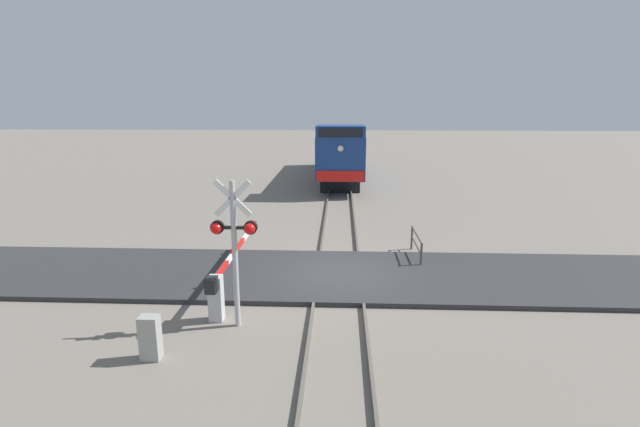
{
  "coord_description": "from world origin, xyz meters",
  "views": [
    {
      "loc": [
        0.01,
        -14.65,
        5.75
      ],
      "look_at": [
        -0.79,
        3.52,
        1.34
      ],
      "focal_mm": 26.14,
      "sensor_mm": 36.0,
      "label": 1
    }
  ],
  "objects_px": {
    "locomotive": "(340,150)",
    "crossing_gate": "(224,278)",
    "guard_railing": "(416,243)",
    "utility_cabinet": "(150,338)",
    "crossing_signal": "(234,238)"
  },
  "relations": [
    {
      "from": "crossing_signal",
      "to": "guard_railing",
      "type": "relative_size",
      "value": 1.7
    },
    {
      "from": "guard_railing",
      "to": "crossing_gate",
      "type": "bearing_deg",
      "value": -144.15
    },
    {
      "from": "guard_railing",
      "to": "crossing_signal",
      "type": "bearing_deg",
      "value": -134.34
    },
    {
      "from": "crossing_gate",
      "to": "utility_cabinet",
      "type": "xyz_separation_m",
      "value": [
        -0.99,
        -2.87,
        -0.33
      ]
    },
    {
      "from": "locomotive",
      "to": "guard_railing",
      "type": "relative_size",
      "value": 6.93
    },
    {
      "from": "crossing_signal",
      "to": "guard_railing",
      "type": "xyz_separation_m",
      "value": [
        5.51,
        5.63,
        -1.79
      ]
    },
    {
      "from": "guard_railing",
      "to": "utility_cabinet",
      "type": "bearing_deg",
      "value": -134.28
    },
    {
      "from": "crossing_signal",
      "to": "utility_cabinet",
      "type": "distance_m",
      "value": 3.0
    },
    {
      "from": "locomotive",
      "to": "crossing_gate",
      "type": "relative_size",
      "value": 2.45
    },
    {
      "from": "locomotive",
      "to": "crossing_gate",
      "type": "distance_m",
      "value": 22.94
    },
    {
      "from": "crossing_signal",
      "to": "guard_railing",
      "type": "distance_m",
      "value": 8.08
    },
    {
      "from": "utility_cabinet",
      "to": "crossing_gate",
      "type": "bearing_deg",
      "value": 71.02
    },
    {
      "from": "crossing_gate",
      "to": "guard_railing",
      "type": "bearing_deg",
      "value": 35.85
    },
    {
      "from": "crossing_gate",
      "to": "utility_cabinet",
      "type": "height_order",
      "value": "crossing_gate"
    },
    {
      "from": "locomotive",
      "to": "crossing_signal",
      "type": "relative_size",
      "value": 4.08
    }
  ]
}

